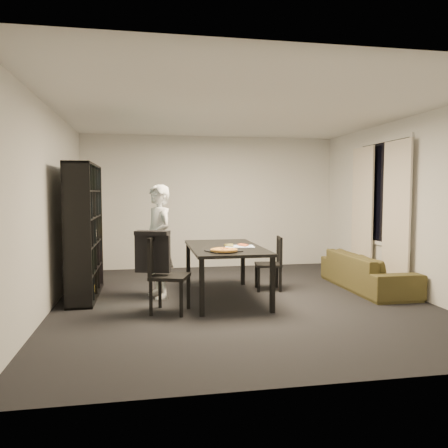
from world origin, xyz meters
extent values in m
cube|color=black|center=(0.00, 0.00, 0.00)|extent=(5.00, 5.50, 0.01)
cube|color=white|center=(0.00, 0.00, 2.60)|extent=(5.00, 5.50, 0.01)
cube|color=silver|center=(0.00, 2.75, 1.30)|extent=(5.00, 0.01, 2.60)
cube|color=silver|center=(0.00, -2.75, 1.30)|extent=(5.00, 0.01, 2.60)
cube|color=silver|center=(-2.50, 0.00, 1.30)|extent=(0.01, 5.50, 2.60)
cube|color=silver|center=(2.50, 0.00, 1.30)|extent=(0.01, 5.50, 2.60)
cube|color=black|center=(2.48, 0.60, 1.50)|extent=(0.02, 1.40, 1.60)
cube|color=white|center=(2.48, 0.60, 1.50)|extent=(0.03, 1.52, 1.72)
cube|color=beige|center=(2.40, 0.08, 1.15)|extent=(0.03, 0.70, 2.25)
cube|color=beige|center=(2.40, 1.12, 1.15)|extent=(0.03, 0.70, 2.25)
cube|color=black|center=(-2.16, 0.60, 0.95)|extent=(0.35, 1.50, 1.90)
cube|color=black|center=(-0.19, 0.14, 0.72)|extent=(0.99, 1.78, 0.04)
cube|color=black|center=(-0.64, -0.70, 0.35)|extent=(0.06, 0.06, 0.70)
cube|color=black|center=(0.25, -0.70, 0.35)|extent=(0.06, 0.06, 0.70)
cube|color=black|center=(-0.64, 0.98, 0.35)|extent=(0.06, 0.06, 0.70)
cube|color=black|center=(0.25, 0.98, 0.35)|extent=(0.06, 0.06, 0.70)
cube|color=black|center=(-1.00, -0.46, 0.45)|extent=(0.56, 0.56, 0.04)
cube|color=black|center=(-1.19, -0.39, 0.71)|extent=(0.18, 0.43, 0.47)
cube|color=black|center=(-1.19, -0.39, 0.92)|extent=(0.16, 0.41, 0.05)
cube|color=black|center=(-0.89, -0.70, 0.22)|extent=(0.04, 0.04, 0.43)
cube|color=black|center=(-0.76, -0.34, 0.22)|extent=(0.04, 0.04, 0.43)
cube|color=black|center=(-1.24, -0.58, 0.22)|extent=(0.04, 0.04, 0.43)
cube|color=black|center=(-1.12, -0.22, 0.22)|extent=(0.04, 0.04, 0.43)
cube|color=black|center=(0.55, 0.54, 0.39)|extent=(0.43, 0.43, 0.04)
cube|color=black|center=(0.72, 0.52, 0.61)|extent=(0.09, 0.38, 0.41)
cube|color=black|center=(0.72, 0.52, 0.80)|extent=(0.08, 0.36, 0.05)
cube|color=black|center=(0.41, 0.73, 0.19)|extent=(0.04, 0.04, 0.37)
cube|color=black|center=(0.37, 0.40, 0.19)|extent=(0.04, 0.04, 0.37)
cube|color=black|center=(0.74, 0.68, 0.19)|extent=(0.04, 0.04, 0.37)
cube|color=black|center=(0.69, 0.36, 0.19)|extent=(0.04, 0.04, 0.37)
cube|color=black|center=(-1.21, -0.39, 0.74)|extent=(0.44, 0.22, 0.47)
cube|color=black|center=(-1.21, -0.39, 1.00)|extent=(0.46, 0.31, 0.05)
imported|color=silver|center=(-1.12, 0.36, 0.81)|extent=(0.59, 0.69, 1.61)
cube|color=black|center=(-0.31, -0.37, 0.75)|extent=(0.49, 0.44, 0.01)
cylinder|color=#A87230|center=(-0.31, -0.43, 0.77)|extent=(0.35, 0.35, 0.02)
cylinder|color=gold|center=(-0.31, -0.43, 0.78)|extent=(0.31, 0.31, 0.01)
cube|color=white|center=(0.00, 0.06, 0.75)|extent=(0.43, 0.34, 0.01)
imported|color=#3E3819|center=(2.09, 0.32, 0.28)|extent=(0.74, 1.90, 0.55)
camera|label=1|loc=(-1.30, -5.87, 1.51)|focal=35.00mm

